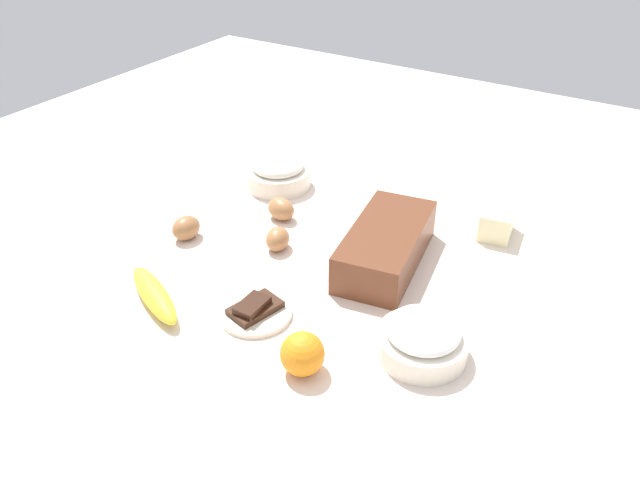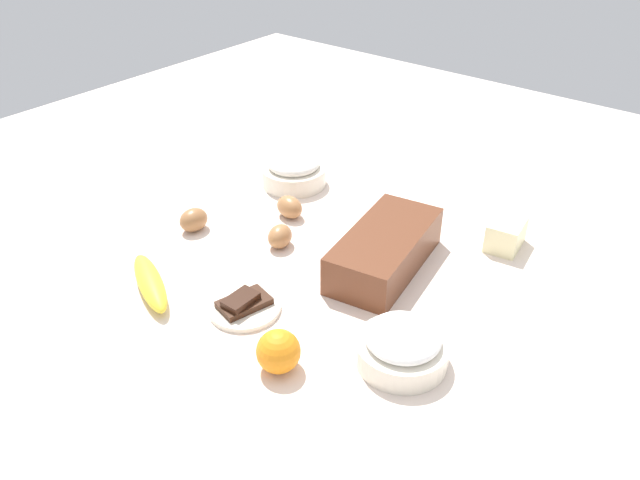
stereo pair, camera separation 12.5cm
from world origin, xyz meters
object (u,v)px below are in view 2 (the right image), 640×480
flour_bowl (294,171)px  banana (150,282)px  butter_block (506,234)px  egg_near_butter (280,236)px  sugar_bowl (402,346)px  loaf_pan (385,249)px  chocolate_plate (244,305)px  orange_fruit (278,351)px  egg_loose (194,220)px  egg_beside_bowl (290,207)px

flour_bowl → banana: bearing=8.2°
butter_block → egg_near_butter: butter_block is taller
egg_near_butter → sugar_bowl: bearing=70.8°
loaf_pan → flour_bowl: loaf_pan is taller
sugar_bowl → chocolate_plate: size_ratio=1.15×
flour_bowl → chocolate_plate: 0.49m
butter_block → orange_fruit: bearing=-12.9°
chocolate_plate → loaf_pan: bearing=155.8°
chocolate_plate → sugar_bowl: bearing=102.5°
loaf_pan → butter_block: loaf_pan is taller
egg_loose → egg_near_butter: bearing=110.1°
loaf_pan → orange_fruit: loaf_pan is taller
egg_near_butter → egg_beside_bowl: 0.12m
flour_bowl → egg_near_butter: bearing=34.7°
chocolate_plate → egg_near_butter: bearing=-155.8°
loaf_pan → chocolate_plate: size_ratio=2.29×
loaf_pan → egg_near_butter: size_ratio=5.01×
sugar_bowl → banana: bearing=-74.1°
flour_bowl → orange_fruit: size_ratio=2.18×
flour_bowl → egg_loose: (0.29, -0.03, -0.01)m
flour_bowl → chocolate_plate: size_ratio=1.19×
sugar_bowl → egg_beside_bowl: sugar_bowl is taller
egg_beside_bowl → chocolate_plate: egg_beside_bowl is taller
loaf_pan → sugar_bowl: size_ratio=2.00×
egg_near_butter → egg_beside_bowl: bearing=-148.5°
orange_fruit → egg_beside_bowl: orange_fruit is taller
butter_block → chocolate_plate: bearing=-29.4°
loaf_pan → sugar_bowl: bearing=30.3°
banana → egg_beside_bowl: size_ratio=2.86×
egg_loose → egg_beside_bowl: bearing=144.2°
flour_bowl → banana: (0.49, 0.07, -0.02)m
sugar_bowl → banana: 0.48m
butter_block → egg_beside_bowl: (0.19, -0.42, -0.01)m
egg_beside_bowl → sugar_bowl: bearing=62.0°
loaf_pan → chocolate_plate: bearing=-33.7°
flour_bowl → sugar_bowl: bearing=56.2°
egg_loose → sugar_bowl: bearing=83.5°
loaf_pan → egg_loose: bearing=-80.0°
flour_bowl → chocolate_plate: flour_bowl is taller
egg_beside_bowl → egg_loose: size_ratio=1.05×
loaf_pan → banana: size_ratio=1.57×
loaf_pan → butter_block: 0.26m
orange_fruit → butter_block: size_ratio=0.79×
egg_near_butter → flour_bowl: bearing=-145.3°
sugar_bowl → butter_block: 0.42m
flour_bowl → egg_loose: flour_bowl is taller
butter_block → egg_beside_bowl: bearing=-66.3°
loaf_pan → orange_fruit: (0.34, 0.03, -0.01)m
banana → egg_loose: (-0.20, -0.10, 0.00)m
flour_bowl → orange_fruit: 0.63m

